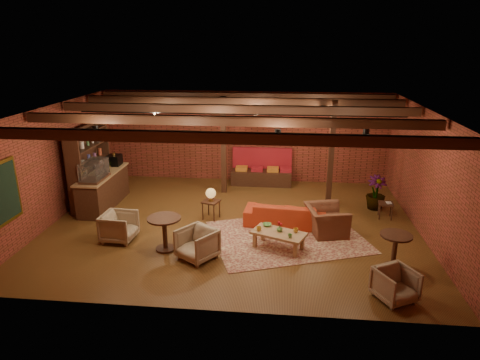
# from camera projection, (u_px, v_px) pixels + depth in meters

# --- Properties ---
(floor) EXTENTS (10.00, 10.00, 0.00)m
(floor) POSITION_uv_depth(u_px,v_px,m) (233.00, 224.00, 11.90)
(floor) COLOR #422810
(floor) RESTS_ON ground
(ceiling) EXTENTS (10.00, 8.00, 0.02)m
(ceiling) POSITION_uv_depth(u_px,v_px,m) (232.00, 109.00, 10.90)
(ceiling) COLOR black
(ceiling) RESTS_ON wall_back
(wall_back) EXTENTS (10.00, 0.02, 3.20)m
(wall_back) POSITION_uv_depth(u_px,v_px,m) (246.00, 137.00, 15.18)
(wall_back) COLOR brown
(wall_back) RESTS_ON ground
(wall_front) EXTENTS (10.00, 0.02, 3.20)m
(wall_front) POSITION_uv_depth(u_px,v_px,m) (206.00, 234.00, 7.62)
(wall_front) COLOR brown
(wall_front) RESTS_ON ground
(wall_left) EXTENTS (0.02, 8.00, 3.20)m
(wall_left) POSITION_uv_depth(u_px,v_px,m) (54.00, 164.00, 11.88)
(wall_left) COLOR brown
(wall_left) RESTS_ON ground
(wall_right) EXTENTS (0.02, 8.00, 3.20)m
(wall_right) POSITION_uv_depth(u_px,v_px,m) (426.00, 175.00, 10.92)
(wall_right) COLOR brown
(wall_right) RESTS_ON ground
(ceiling_beams) EXTENTS (9.80, 6.40, 0.22)m
(ceiling_beams) POSITION_uv_depth(u_px,v_px,m) (232.00, 114.00, 10.94)
(ceiling_beams) COLOR #331911
(ceiling_beams) RESTS_ON ceiling
(ceiling_pipe) EXTENTS (9.60, 0.12, 0.12)m
(ceiling_pipe) POSITION_uv_depth(u_px,v_px,m) (239.00, 113.00, 12.52)
(ceiling_pipe) COLOR black
(ceiling_pipe) RESTS_ON ceiling
(post_left) EXTENTS (0.16, 0.16, 3.20)m
(post_left) POSITION_uv_depth(u_px,v_px,m) (224.00, 146.00, 13.91)
(post_left) COLOR #331911
(post_left) RESTS_ON ground
(post_right) EXTENTS (0.16, 0.16, 3.20)m
(post_right) POSITION_uv_depth(u_px,v_px,m) (331.00, 153.00, 13.02)
(post_right) COLOR #331911
(post_right) RESTS_ON ground
(service_counter) EXTENTS (0.80, 2.50, 1.60)m
(service_counter) POSITION_uv_depth(u_px,v_px,m) (103.00, 181.00, 12.99)
(service_counter) COLOR #331911
(service_counter) RESTS_ON ground
(plant_counter) EXTENTS (0.35, 0.39, 0.30)m
(plant_counter) POSITION_uv_depth(u_px,v_px,m) (107.00, 166.00, 13.04)
(plant_counter) COLOR #337F33
(plant_counter) RESTS_ON service_counter
(shelving_hutch) EXTENTS (0.52, 2.00, 2.40)m
(shelving_hutch) POSITION_uv_depth(u_px,v_px,m) (90.00, 167.00, 13.00)
(shelving_hutch) COLOR #331911
(shelving_hutch) RESTS_ON ground
(chalkboard_menu) EXTENTS (0.08, 0.96, 1.46)m
(chalkboard_menu) POSITION_uv_depth(u_px,v_px,m) (5.00, 192.00, 9.70)
(chalkboard_menu) COLOR black
(chalkboard_menu) RESTS_ON wall_left
(banquette) EXTENTS (2.10, 0.70, 1.00)m
(banquette) POSITION_uv_depth(u_px,v_px,m) (261.00, 171.00, 15.04)
(banquette) COLOR maroon
(banquette) RESTS_ON ground
(service_sign) EXTENTS (0.86, 0.06, 0.30)m
(service_sign) POSITION_uv_depth(u_px,v_px,m) (262.00, 121.00, 14.04)
(service_sign) COLOR #FF3B19
(service_sign) RESTS_ON ceiling
(ceiling_spotlights) EXTENTS (6.40, 4.40, 0.28)m
(ceiling_spotlights) POSITION_uv_depth(u_px,v_px,m) (232.00, 122.00, 11.01)
(ceiling_spotlights) COLOR black
(ceiling_spotlights) RESTS_ON ceiling
(rug) EXTENTS (4.53, 4.00, 0.01)m
(rug) POSITION_uv_depth(u_px,v_px,m) (287.00, 237.00, 11.13)
(rug) COLOR maroon
(rug) RESTS_ON floor
(sofa) EXTENTS (2.27, 1.05, 0.64)m
(sofa) POSITION_uv_depth(u_px,v_px,m) (285.00, 214.00, 11.77)
(sofa) COLOR #AB3117
(sofa) RESTS_ON floor
(coffee_table) EXTENTS (1.43, 1.09, 0.69)m
(coffee_table) POSITION_uv_depth(u_px,v_px,m) (278.00, 234.00, 10.41)
(coffee_table) COLOR #956345
(coffee_table) RESTS_ON floor
(side_table_lamp) EXTENTS (0.55, 0.55, 0.92)m
(side_table_lamp) POSITION_uv_depth(u_px,v_px,m) (211.00, 196.00, 12.07)
(side_table_lamp) COLOR #331911
(side_table_lamp) RESTS_ON floor
(round_table_left) EXTENTS (0.81, 0.81, 0.84)m
(round_table_left) POSITION_uv_depth(u_px,v_px,m) (165.00, 228.00, 10.30)
(round_table_left) COLOR #331911
(round_table_left) RESTS_ON floor
(armchair_a) EXTENTS (0.79, 0.84, 0.81)m
(armchair_a) POSITION_uv_depth(u_px,v_px,m) (119.00, 225.00, 10.85)
(armchair_a) COLOR #C2BA96
(armchair_a) RESTS_ON floor
(armchair_b) EXTENTS (1.07, 1.06, 0.81)m
(armchair_b) POSITION_uv_depth(u_px,v_px,m) (197.00, 242.00, 9.93)
(armchair_b) COLOR #C2BA96
(armchair_b) RESTS_ON floor
(armchair_right) EXTENTS (0.95, 1.25, 0.98)m
(armchair_right) POSITION_uv_depth(u_px,v_px,m) (326.00, 216.00, 11.22)
(armchair_right) COLOR brown
(armchair_right) RESTS_ON floor
(side_table_book) EXTENTS (0.46, 0.46, 0.48)m
(side_table_book) POSITION_uv_depth(u_px,v_px,m) (386.00, 204.00, 12.20)
(side_table_book) COLOR #331911
(side_table_book) RESTS_ON floor
(round_table_right) EXTENTS (0.70, 0.70, 0.82)m
(round_table_right) POSITION_uv_depth(u_px,v_px,m) (395.00, 246.00, 9.47)
(round_table_right) COLOR #331911
(round_table_right) RESTS_ON floor
(armchair_far) EXTENTS (0.93, 0.92, 0.72)m
(armchair_far) POSITION_uv_depth(u_px,v_px,m) (396.00, 283.00, 8.35)
(armchair_far) COLOR #C2BA96
(armchair_far) RESTS_ON floor
(plant_tall) EXTENTS (1.99, 1.99, 3.10)m
(plant_tall) POSITION_uv_depth(u_px,v_px,m) (379.00, 160.00, 12.50)
(plant_tall) COLOR #4C7F4C
(plant_tall) RESTS_ON floor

